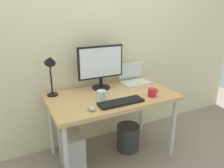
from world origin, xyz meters
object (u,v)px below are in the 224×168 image
object	(u,v)px
laptop	(133,78)
coffee_mug	(152,92)
keyboard	(121,102)
desk_lamp	(51,66)
mouse	(92,108)
desk	(112,101)
glass_cup	(102,95)
computer_tower	(72,151)
monitor	(101,65)
wastebasket	(128,137)

from	to	relation	value
laptop	coffee_mug	distance (m)	0.47
laptop	keyboard	xyz separation A→B (m)	(-0.43, -0.48, -0.05)
desk_lamp	mouse	bearing A→B (deg)	-63.76
desk	glass_cup	size ratio (longest dim) A/B	10.48
computer_tower	desk	bearing A→B (deg)	4.19
monitor	desk	bearing A→B (deg)	-85.28
monitor	wastebasket	size ratio (longest dim) A/B	1.71
mouse	coffee_mug	distance (m)	0.67
desk_lamp	keyboard	distance (m)	0.77
monitor	glass_cup	size ratio (longest dim) A/B	4.14
monitor	laptop	world-z (taller)	monitor
desk	glass_cup	bearing A→B (deg)	-155.40
keyboard	mouse	size ratio (longest dim) A/B	4.89
laptop	glass_cup	bearing A→B (deg)	-150.32
glass_cup	wastebasket	xyz separation A→B (m)	(0.35, 0.06, -0.61)
desk_lamp	computer_tower	bearing A→B (deg)	-73.39
coffee_mug	wastebasket	distance (m)	0.66
mouse	wastebasket	size ratio (longest dim) A/B	0.30
keyboard	mouse	bearing A→B (deg)	-177.43
glass_cup	mouse	bearing A→B (deg)	-134.86
desk_lamp	wastebasket	bearing A→B (deg)	-17.44
wastebasket	desk	bearing A→B (deg)	178.81
keyboard	glass_cup	world-z (taller)	glass_cup
monitor	glass_cup	xyz separation A→B (m)	(-0.13, -0.30, -0.22)
desk	computer_tower	size ratio (longest dim) A/B	3.10
laptop	monitor	bearing A→B (deg)	-177.73
desk_lamp	keyboard	world-z (taller)	desk_lamp
monitor	laptop	distance (m)	0.48
laptop	desk_lamp	distance (m)	0.99
desk	desk_lamp	world-z (taller)	desk_lamp
keyboard	computer_tower	world-z (taller)	keyboard
keyboard	coffee_mug	distance (m)	0.37
desk	laptop	world-z (taller)	laptop
desk_lamp	wastebasket	world-z (taller)	desk_lamp
wastebasket	glass_cup	bearing A→B (deg)	-169.97
glass_cup	laptop	bearing A→B (deg)	29.68
coffee_mug	glass_cup	bearing A→B (deg)	163.68
monitor	mouse	distance (m)	0.61
laptop	wastebasket	xyz separation A→B (m)	(-0.20, -0.25, -0.62)
monitor	keyboard	distance (m)	0.53
desk_lamp	wastebasket	distance (m)	1.19
computer_tower	coffee_mug	bearing A→B (deg)	-12.23
desk_lamp	keyboard	bearing A→B (deg)	-40.74
glass_cup	computer_tower	size ratio (longest dim) A/B	0.30
desk	mouse	size ratio (longest dim) A/B	14.44
monitor	mouse	bearing A→B (deg)	-122.27
desk_lamp	computer_tower	world-z (taller)	desk_lamp
monitor	coffee_mug	world-z (taller)	monitor
monitor	desk_lamp	bearing A→B (deg)	179.93
desk	wastebasket	size ratio (longest dim) A/B	4.33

